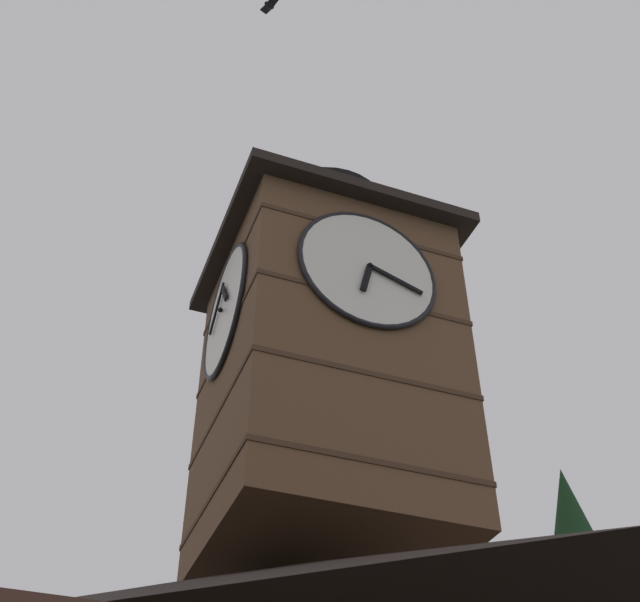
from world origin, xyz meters
TOP-DOWN VIEW (x-y plane):
  - clock_tower at (1.22, -2.09)m, footprint 4.86×4.86m
  - flying_bird_high at (3.12, -1.21)m, footprint 0.38×0.59m

SIDE VIEW (x-z plane):
  - clock_tower at x=1.22m, z-range 6.72..16.20m
  - flying_bird_high at x=3.12m, z-range 21.89..22.06m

